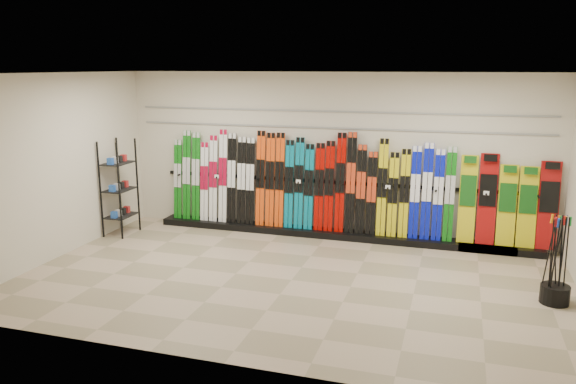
% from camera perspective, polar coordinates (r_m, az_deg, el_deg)
% --- Properties ---
extents(floor, '(8.00, 8.00, 0.00)m').
position_cam_1_polar(floor, '(8.42, 0.35, -8.93)').
color(floor, gray).
rests_on(floor, ground).
extents(back_wall, '(8.00, 0.00, 8.00)m').
position_cam_1_polar(back_wall, '(10.37, 4.35, 3.77)').
color(back_wall, beige).
rests_on(back_wall, floor).
extents(left_wall, '(0.00, 5.00, 5.00)m').
position_cam_1_polar(left_wall, '(9.89, -22.45, 2.40)').
color(left_wall, beige).
rests_on(left_wall, floor).
extents(ceiling, '(8.00, 8.00, 0.00)m').
position_cam_1_polar(ceiling, '(7.83, 0.38, 11.94)').
color(ceiling, silver).
rests_on(ceiling, back_wall).
extents(ski_rack_base, '(8.00, 0.40, 0.12)m').
position_cam_1_polar(ski_rack_base, '(10.44, 5.15, -4.30)').
color(ski_rack_base, black).
rests_on(ski_rack_base, floor).
extents(skis, '(5.38, 0.19, 1.83)m').
position_cam_1_polar(skis, '(10.40, 1.54, 0.79)').
color(skis, '#0F6611').
rests_on(skis, ski_rack_base).
extents(snowboards, '(1.58, 0.24, 1.54)m').
position_cam_1_polar(snowboards, '(10.14, 21.39, -1.06)').
color(snowboards, gold).
rests_on(snowboards, ski_rack_base).
extents(accessory_rack, '(0.40, 0.60, 1.78)m').
position_cam_1_polar(accessory_rack, '(10.90, -16.77, 0.44)').
color(accessory_rack, black).
rests_on(accessory_rack, floor).
extents(pole_bin, '(0.38, 0.38, 0.25)m').
position_cam_1_polar(pole_bin, '(8.40, 25.46, -9.36)').
color(pole_bin, black).
rests_on(pole_bin, floor).
extents(ski_poles, '(0.30, 0.31, 1.18)m').
position_cam_1_polar(ski_poles, '(8.24, 25.62, -6.22)').
color(ski_poles, black).
rests_on(ski_poles, pole_bin).
extents(slatwall_rail_0, '(7.60, 0.02, 0.03)m').
position_cam_1_polar(slatwall_rail_0, '(10.29, 4.37, 6.51)').
color(slatwall_rail_0, gray).
rests_on(slatwall_rail_0, back_wall).
extents(slatwall_rail_1, '(7.60, 0.02, 0.03)m').
position_cam_1_polar(slatwall_rail_1, '(10.26, 4.40, 8.18)').
color(slatwall_rail_1, gray).
rests_on(slatwall_rail_1, back_wall).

